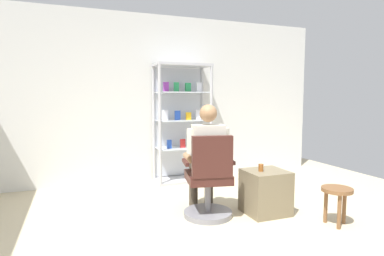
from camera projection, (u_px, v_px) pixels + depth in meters
back_wall at (153, 99)px, 5.28m from camera, size 6.00×0.10×2.70m
display_cabinet_main at (181, 122)px, 5.24m from camera, size 0.90×0.45×1.90m
office_chair at (209, 184)px, 3.60m from camera, size 0.61×0.57×0.96m
seated_shopkeeper at (206, 154)px, 3.73m from camera, size 0.54×0.61×1.29m
storage_crate at (265, 192)px, 3.77m from camera, size 0.48×0.45×0.51m
tea_glass at (261, 168)px, 3.70m from camera, size 0.06×0.06×0.09m
wooden_stool at (337, 195)px, 3.41m from camera, size 0.32×0.32×0.41m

